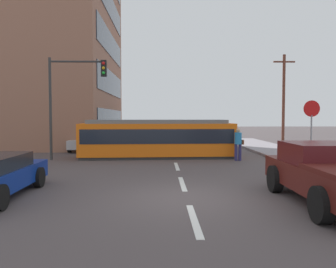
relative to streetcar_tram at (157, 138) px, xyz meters
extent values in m
plane|color=#4E4445|center=(0.93, 0.47, -1.08)|extent=(120.00, 120.00, 0.00)
cube|color=gray|center=(7.73, -3.53, -1.01)|extent=(3.20, 36.00, 0.14)
cube|color=silver|center=(0.93, -11.53, -1.08)|extent=(0.16, 2.40, 0.01)
cube|color=silver|center=(0.93, -7.53, -1.08)|extent=(0.16, 2.40, 0.01)
cube|color=silver|center=(0.93, -3.53, -1.08)|extent=(0.16, 2.40, 0.01)
cube|color=silver|center=(0.93, 6.00, -1.08)|extent=(0.16, 2.40, 0.01)
cube|color=silver|center=(0.93, 12.00, -1.08)|extent=(0.16, 2.40, 0.01)
cube|color=#96634D|center=(-12.66, 10.22, 8.52)|extent=(17.26, 15.28, 19.20)
cube|color=#2D3847|center=(-4.00, 10.22, 0.84)|extent=(0.06, 12.99, 1.92)
cube|color=#2D3847|center=(-4.00, 10.22, 4.04)|extent=(0.06, 12.99, 1.92)
cube|color=#2D3847|center=(-4.00, 10.22, 7.24)|extent=(0.06, 12.99, 1.92)
cube|color=#2D3847|center=(-4.00, 10.22, 10.44)|extent=(0.06, 12.99, 1.92)
cube|color=orange|center=(0.00, 0.00, -0.06)|extent=(8.51, 2.91, 1.74)
cube|color=#2D2D2D|center=(0.00, 0.00, -1.01)|extent=(8.34, 2.77, 0.15)
cube|color=slate|center=(0.00, 0.00, 0.91)|extent=(7.65, 2.49, 0.20)
cube|color=#1E232D|center=(0.00, 0.00, 0.15)|extent=(8.18, 2.93, 0.77)
cube|color=navy|center=(0.23, 9.78, 0.02)|extent=(2.62, 5.27, 1.60)
cube|color=black|center=(0.17, 7.22, 0.26)|extent=(2.25, 0.17, 0.96)
cube|color=black|center=(0.23, 9.78, 0.31)|extent=(2.64, 4.49, 0.64)
cylinder|color=black|center=(0.19, 8.11, -0.63)|extent=(2.57, 0.96, 0.90)
cylinder|color=black|center=(0.26, 11.45, -0.63)|extent=(2.57, 0.96, 0.90)
cylinder|color=navy|center=(4.09, -1.52, -0.66)|extent=(0.16, 0.16, 0.85)
cylinder|color=navy|center=(4.29, -1.52, -0.66)|extent=(0.16, 0.16, 0.85)
cylinder|color=#277FBE|center=(4.19, -1.52, 0.07)|extent=(0.36, 0.36, 0.60)
sphere|color=tan|center=(4.19, -1.52, 0.48)|extent=(0.22, 0.22, 0.22)
cube|color=brown|center=(4.41, -1.47, -0.13)|extent=(0.18, 0.22, 0.24)
cube|color=#511914|center=(4.61, -10.34, -0.41)|extent=(2.07, 5.03, 0.65)
cube|color=#4F1518|center=(4.62, -9.79, 0.19)|extent=(1.93, 1.93, 0.55)
cylinder|color=black|center=(3.63, -8.82, -0.68)|extent=(0.29, 0.80, 0.80)
cylinder|color=black|center=(3.59, -11.82, -0.68)|extent=(0.29, 0.80, 0.80)
cylinder|color=black|center=(-3.71, -7.96, -0.76)|extent=(0.23, 0.64, 0.64)
cylinder|color=black|center=(-3.66, -10.70, -0.76)|extent=(0.23, 0.64, 0.64)
cube|color=#B1B6BF|center=(-4.72, 4.00, -0.57)|extent=(1.82, 4.49, 0.55)
cube|color=black|center=(-4.72, 3.85, -0.09)|extent=(1.64, 2.48, 0.40)
cylinder|color=black|center=(-5.61, 5.32, -0.76)|extent=(0.23, 0.64, 0.64)
cylinder|color=black|center=(-3.89, 5.35, -0.76)|extent=(0.23, 0.64, 0.64)
cylinder|color=black|center=(-5.56, 2.65, -0.76)|extent=(0.23, 0.64, 0.64)
cylinder|color=black|center=(-3.83, 2.68, -0.76)|extent=(0.23, 0.64, 0.64)
cylinder|color=gray|center=(7.22, -3.23, 0.16)|extent=(0.07, 0.07, 2.20)
cylinder|color=red|center=(7.22, -3.23, 1.56)|extent=(0.76, 0.04, 0.76)
cylinder|color=#333333|center=(-5.55, -1.03, 1.58)|extent=(0.14, 0.14, 5.33)
cylinder|color=#333333|center=(-4.15, -1.03, 4.04)|extent=(2.80, 0.10, 0.10)
cube|color=black|center=(-2.75, -1.03, 3.69)|extent=(0.28, 0.24, 0.84)
sphere|color=red|center=(-2.75, -1.16, 3.94)|extent=(0.16, 0.16, 0.16)
sphere|color=gold|center=(-2.75, -1.16, 3.69)|extent=(0.16, 0.16, 0.16)
sphere|color=green|center=(-2.75, -1.16, 3.44)|extent=(0.16, 0.16, 0.16)
cylinder|color=brown|center=(10.51, 9.39, 2.64)|extent=(0.24, 0.24, 7.45)
cube|color=brown|center=(10.51, 9.39, 5.77)|extent=(1.80, 0.12, 0.12)
camera|label=1|loc=(0.20, -18.78, 1.17)|focal=36.11mm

